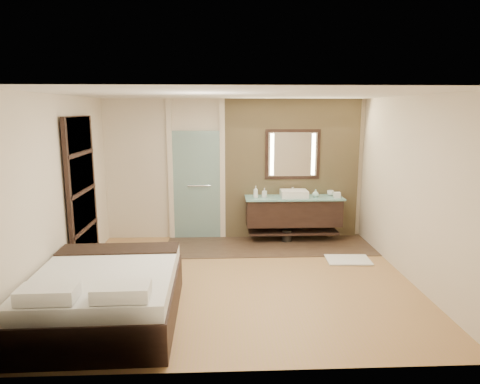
{
  "coord_description": "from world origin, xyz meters",
  "views": [
    {
      "loc": [
        -0.27,
        -5.98,
        2.49
      ],
      "look_at": [
        0.02,
        0.6,
        1.22
      ],
      "focal_mm": 32.0,
      "sensor_mm": 36.0,
      "label": 1
    }
  ],
  "objects_px": {
    "mirror_unit": "(293,154)",
    "bed": "(107,295)",
    "waste_bin": "(287,236)",
    "vanity": "(293,211)"
  },
  "relations": [
    {
      "from": "bed",
      "to": "waste_bin",
      "type": "bearing_deg",
      "value": 47.73
    },
    {
      "from": "waste_bin",
      "to": "bed",
      "type": "bearing_deg",
      "value": -131.08
    },
    {
      "from": "mirror_unit",
      "to": "vanity",
      "type": "bearing_deg",
      "value": -90.0
    },
    {
      "from": "mirror_unit",
      "to": "waste_bin",
      "type": "relative_size",
      "value": 4.53
    },
    {
      "from": "mirror_unit",
      "to": "bed",
      "type": "relative_size",
      "value": 0.51
    },
    {
      "from": "mirror_unit",
      "to": "waste_bin",
      "type": "bearing_deg",
      "value": -112.47
    },
    {
      "from": "vanity",
      "to": "bed",
      "type": "relative_size",
      "value": 0.89
    },
    {
      "from": "bed",
      "to": "waste_bin",
      "type": "distance_m",
      "value": 4.0
    },
    {
      "from": "vanity",
      "to": "mirror_unit",
      "type": "relative_size",
      "value": 1.75
    },
    {
      "from": "vanity",
      "to": "mirror_unit",
      "type": "bearing_deg",
      "value": 90.0
    }
  ]
}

